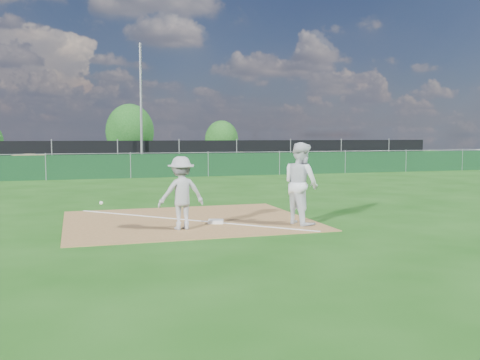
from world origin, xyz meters
name	(u,v)px	position (x,y,z in m)	size (l,w,h in m)	color
ground	(143,187)	(0.00, 10.00, 0.00)	(90.00, 90.00, 0.00)	#164B10
infield_dirt	(188,220)	(0.00, 1.00, 0.01)	(6.00, 5.00, 0.02)	olive
foul_line	(188,220)	(0.00, 1.00, 0.03)	(0.08, 7.00, 0.01)	white
green_fence	(131,166)	(0.00, 15.00, 0.60)	(44.00, 0.05, 1.20)	#0D3218
dirt_mound	(29,165)	(-5.00, 18.50, 0.58)	(3.38, 2.60, 1.17)	#9F804D
black_fence	(118,155)	(0.00, 23.00, 0.90)	(46.00, 0.04, 1.80)	black
parking_lot	(113,164)	(0.00, 28.00, 0.01)	(46.00, 9.00, 0.01)	black
light_pole	(141,106)	(1.50, 22.70, 4.00)	(0.16, 0.16, 8.00)	slate
first_base	(216,221)	(0.56, 0.35, 0.06)	(0.37, 0.37, 0.08)	white
play_at_first	(181,193)	(-0.40, -0.24, 0.85)	(2.37, 0.74, 1.66)	#AFAFB1
runner	(301,184)	(2.51, -0.33, 0.99)	(0.97, 0.75, 1.99)	silver
car_left	(8,155)	(-7.03, 27.81, 0.81)	(1.88, 4.67, 1.59)	#B1B4B9
car_mid	(107,155)	(-0.46, 27.09, 0.73)	(1.52, 4.37, 1.44)	black
car_right	(192,154)	(5.66, 26.75, 0.74)	(2.04, 5.03, 1.46)	black
tree_mid	(130,131)	(1.90, 33.94, 2.46)	(4.04, 4.04, 4.79)	#382316
tree_right	(222,140)	(9.65, 32.89, 1.76)	(2.89, 2.89, 3.43)	#382316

